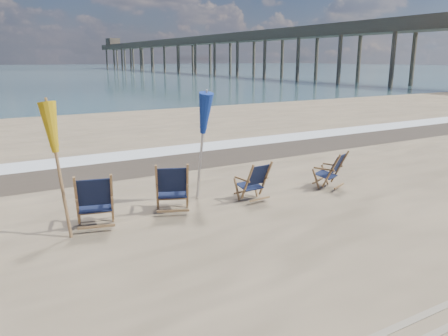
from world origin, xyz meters
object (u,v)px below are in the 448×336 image
object	(u,v)px
beach_chair_2	(266,180)
beach_chair_3	(340,168)
beach_chair_0	(112,200)
umbrella_yellow	(56,134)
umbrella_blue	(201,117)
beach_chair_1	(188,188)
fishing_pier	(207,50)

from	to	relation	value
beach_chair_2	beach_chair_3	xyz separation A→B (m)	(2.12, -0.06, 0.01)
beach_chair_0	umbrella_yellow	world-z (taller)	umbrella_yellow
beach_chair_3	umbrella_blue	bearing A→B (deg)	-35.80
umbrella_yellow	beach_chair_3	bearing A→B (deg)	-2.26
beach_chair_0	beach_chair_2	xyz separation A→B (m)	(3.34, -0.04, -0.09)
beach_chair_1	umbrella_blue	world-z (taller)	umbrella_blue
beach_chair_0	fishing_pier	xyz separation A→B (m)	(40.19, 71.57, 4.11)
beach_chair_1	beach_chair_3	bearing A→B (deg)	-159.40
beach_chair_2	beach_chair_3	size ratio (longest dim) A/B	0.99
beach_chair_0	fishing_pier	bearing A→B (deg)	-105.18
beach_chair_1	beach_chair_3	xyz separation A→B (m)	(3.95, -0.13, -0.08)
beach_chair_2	umbrella_yellow	xyz separation A→B (m)	(-4.16, 0.19, 1.33)
beach_chair_3	beach_chair_0	bearing A→B (deg)	-24.68
umbrella_blue	beach_chair_3	bearing A→B (deg)	-12.20
beach_chair_1	fishing_pier	bearing A→B (deg)	-95.85
beach_chair_3	umbrella_yellow	world-z (taller)	umbrella_yellow
beach_chair_3	fishing_pier	xyz separation A→B (m)	(34.73, 71.68, 4.19)
umbrella_yellow	fishing_pier	size ratio (longest dim) A/B	0.02
beach_chair_2	fishing_pier	size ratio (longest dim) A/B	0.01
beach_chair_0	umbrella_yellow	distance (m)	1.49
beach_chair_1	umbrella_blue	xyz separation A→B (m)	(0.61, 0.59, 1.29)
beach_chair_1	umbrella_yellow	bearing A→B (deg)	19.78
beach_chair_0	beach_chair_2	size ratio (longest dim) A/B	1.19
umbrella_yellow	umbrella_blue	size ratio (longest dim) A/B	0.98
umbrella_yellow	umbrella_blue	bearing A→B (deg)	9.18
umbrella_blue	beach_chair_0	bearing A→B (deg)	-163.71
beach_chair_1	fishing_pier	size ratio (longest dim) A/B	0.01
umbrella_blue	beach_chair_2	bearing A→B (deg)	-28.44
fishing_pier	umbrella_yellow	bearing A→B (deg)	-119.86
umbrella_yellow	umbrella_blue	world-z (taller)	umbrella_blue
beach_chair_0	umbrella_blue	bearing A→B (deg)	-149.57
beach_chair_0	umbrella_blue	size ratio (longest dim) A/B	0.45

